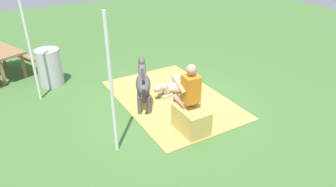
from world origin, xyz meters
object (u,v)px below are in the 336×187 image
object	(u,v)px
pony_lying	(179,85)
water_barrel	(50,67)
tent_pole_left	(111,88)
picnic_bench	(0,55)
hay_bale	(191,120)
pony_standing	(143,82)
person_seated	(187,92)
tent_pole_right	(30,48)

from	to	relation	value
pony_lying	water_barrel	world-z (taller)	water_barrel
tent_pole_left	picnic_bench	xyz separation A→B (m)	(4.55, 1.41, -0.67)
hay_bale	pony_standing	bearing A→B (deg)	14.50
person_seated	tent_pole_right	distance (m)	3.58
water_barrel	pony_standing	bearing A→B (deg)	-144.41
water_barrel	tent_pole_left	bearing A→B (deg)	-172.81
person_seated	pony_standing	distance (m)	1.27
pony_standing	tent_pole_right	xyz separation A→B (m)	(1.50, 1.95, 0.67)
water_barrel	tent_pole_right	bearing A→B (deg)	147.84
hay_bale	pony_lying	bearing A→B (deg)	-23.80
person_seated	water_barrel	xyz separation A→B (m)	(3.35, 1.90, -0.31)
tent_pole_right	water_barrel	bearing A→B (deg)	-32.16
person_seated	picnic_bench	size ratio (longest dim) A/B	0.74
pony_lying	water_barrel	bearing A→B (deg)	52.53
pony_lying	picnic_bench	size ratio (longest dim) A/B	0.72
person_seated	picnic_bench	bearing A→B (deg)	32.40
pony_standing	tent_pole_left	world-z (taller)	tent_pole_left
tent_pole_left	picnic_bench	distance (m)	4.81
pony_standing	tent_pole_right	distance (m)	2.55
tent_pole_right	picnic_bench	xyz separation A→B (m)	(1.86, 0.58, -0.67)
pony_lying	tent_pole_right	xyz separation A→B (m)	(1.32, 2.99, 1.06)
tent_pole_right	pony_standing	bearing A→B (deg)	-127.51
water_barrel	picnic_bench	size ratio (longest dim) A/B	0.50
pony_standing	pony_lying	world-z (taller)	pony_standing
pony_lying	picnic_bench	distance (m)	4.80
person_seated	pony_standing	xyz separation A→B (m)	(1.20, 0.36, -0.20)
hay_bale	picnic_bench	bearing A→B (deg)	31.41
hay_bale	pony_lying	world-z (taller)	hay_bale
person_seated	pony_standing	size ratio (longest dim) A/B	1.10
pony_standing	tent_pole_right	size ratio (longest dim) A/B	0.51
tent_pole_left	pony_lying	bearing A→B (deg)	-57.58
pony_lying	pony_standing	bearing A→B (deg)	99.89
person_seated	water_barrel	distance (m)	3.87
hay_bale	tent_pole_right	bearing A→B (deg)	38.85
pony_lying	picnic_bench	world-z (taller)	picnic_bench
person_seated	tent_pole_right	xyz separation A→B (m)	(2.70, 2.31, 0.47)
hay_bale	tent_pole_right	size ratio (longest dim) A/B	0.29
water_barrel	tent_pole_left	xyz separation A→B (m)	(-3.34, -0.42, 0.78)
person_seated	picnic_bench	distance (m)	5.41
pony_lying	hay_bale	bearing A→B (deg)	156.20
picnic_bench	water_barrel	bearing A→B (deg)	-140.63
hay_bale	pony_standing	distance (m)	1.45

